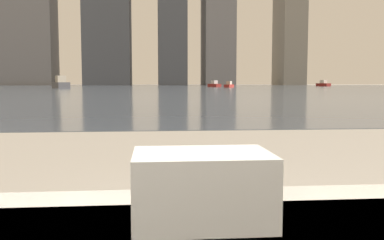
% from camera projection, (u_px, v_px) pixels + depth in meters
% --- Properties ---
extents(towel_stack, '(0.23, 0.16, 0.12)m').
position_uv_depth(towel_stack, '(202.00, 187.00, 0.72)').
color(towel_stack, white).
rests_on(towel_stack, bathtub).
extents(harbor_water, '(180.00, 110.00, 0.01)m').
position_uv_depth(harbor_water, '(154.00, 88.00, 61.48)').
color(harbor_water, slate).
rests_on(harbor_water, ground_plane).
extents(harbor_boat_1, '(1.95, 2.68, 0.96)m').
position_uv_depth(harbor_boat_1, '(229.00, 85.00, 65.62)').
color(harbor_boat_1, maroon).
rests_on(harbor_boat_1, harbor_water).
extents(harbor_boat_2, '(2.10, 3.10, 1.10)m').
position_uv_depth(harbor_boat_2, '(214.00, 85.00, 73.66)').
color(harbor_boat_2, maroon).
rests_on(harbor_boat_2, harbor_water).
extents(harbor_boat_3, '(3.17, 4.67, 1.66)m').
position_uv_depth(harbor_boat_3, '(61.00, 84.00, 57.44)').
color(harbor_boat_3, '#4C4C51').
rests_on(harbor_boat_3, harbor_water).
extents(harbor_boat_4, '(2.05, 3.47, 1.23)m').
position_uv_depth(harbor_boat_4, '(323.00, 84.00, 85.73)').
color(harbor_boat_4, maroon).
rests_on(harbor_boat_4, harbor_water).
extents(skyline_tower_2, '(12.18, 11.99, 37.25)m').
position_uv_depth(skyline_tower_2, '(107.00, 15.00, 114.30)').
color(skyline_tower_2, '#4C515B').
rests_on(skyline_tower_2, ground_plane).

